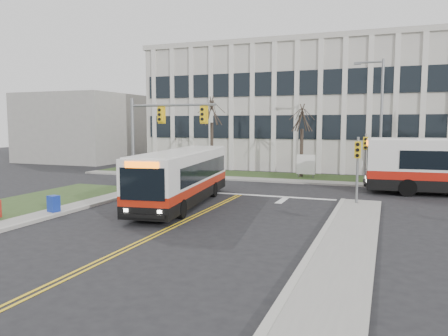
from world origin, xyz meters
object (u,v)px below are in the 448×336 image
newspaper_box_blue (54,205)px  bus_main (182,178)px  streetlight (379,114)px  directory_sign (306,165)px

newspaper_box_blue → bus_main: bearing=58.6°
bus_main → streetlight: bearing=43.3°
directory_sign → newspaper_box_blue: (-9.30, -18.43, -0.70)m
streetlight → directory_sign: streetlight is taller
streetlight → newspaper_box_blue: streetlight is taller
directory_sign → streetlight: bearing=-13.2°
streetlight → bus_main: (-9.99, -12.41, -3.71)m
directory_sign → bus_main: (-4.46, -13.71, 0.31)m
newspaper_box_blue → streetlight: bearing=63.4°
directory_sign → newspaper_box_blue: directory_sign is taller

